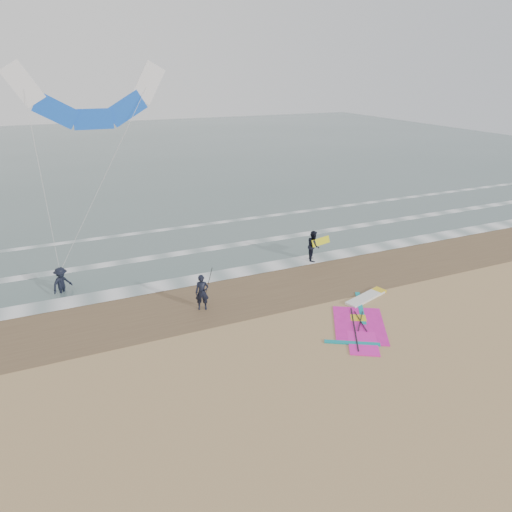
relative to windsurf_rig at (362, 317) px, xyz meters
name	(u,v)px	position (x,y,z in m)	size (l,w,h in m)	color
ground	(320,356)	(-3.12, -1.72, -0.03)	(120.00, 120.00, 0.00)	tan
sea_water	(122,153)	(-3.12, 46.28, -0.02)	(120.00, 80.00, 0.02)	#47605E
wet_sand_band	(255,290)	(-3.12, 4.28, -0.03)	(120.00, 5.00, 0.01)	brown
foam_waterline	(224,257)	(-3.12, 8.72, 0.00)	(120.00, 9.15, 0.02)	white
windsurf_rig	(362,317)	(0.00, 0.00, 0.00)	(5.00, 4.74, 0.12)	white
person_standing	(202,292)	(-6.00, 3.49, 0.78)	(0.59, 0.39, 1.62)	black
person_walking	(313,246)	(1.30, 6.39, 0.82)	(0.83, 0.65, 1.71)	black
person_wading	(61,277)	(-11.58, 7.67, 0.79)	(1.06, 0.61, 1.65)	black
held_pole	(208,283)	(-5.70, 3.49, 1.16)	(0.17, 0.86, 1.82)	black
carried_kiteboard	(321,241)	(1.70, 6.29, 1.05)	(1.30, 0.51, 0.39)	yellow
surf_kite	(91,102)	(-9.05, 9.81, 8.40)	(7.19, 2.24, 9.17)	white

